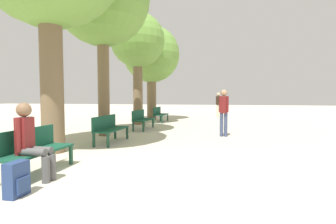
# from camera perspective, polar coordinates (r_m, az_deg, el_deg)

# --- Properties ---
(ground_plane) EXTENTS (80.00, 80.00, 0.00)m
(ground_plane) POSITION_cam_1_polar(r_m,az_deg,el_deg) (4.19, -4.55, -16.22)
(ground_plane) COLOR beige
(bench_row_0) EXTENTS (0.51, 1.57, 0.82)m
(bench_row_0) POSITION_cam_1_polar(r_m,az_deg,el_deg) (5.37, -27.45, -6.94)
(bench_row_0) COLOR #144733
(bench_row_0) RESTS_ON ground_plane
(bench_row_1) EXTENTS (0.51, 1.57, 0.82)m
(bench_row_1) POSITION_cam_1_polar(r_m,az_deg,el_deg) (8.15, -12.73, -3.22)
(bench_row_1) COLOR #144733
(bench_row_1) RESTS_ON ground_plane
(bench_row_2) EXTENTS (0.51, 1.57, 0.82)m
(bench_row_2) POSITION_cam_1_polar(r_m,az_deg,el_deg) (11.20, -5.79, -1.36)
(bench_row_2) COLOR #144733
(bench_row_2) RESTS_ON ground_plane
(bench_row_3) EXTENTS (0.51, 1.57, 0.82)m
(bench_row_3) POSITION_cam_1_polar(r_m,az_deg,el_deg) (14.36, -1.86, -0.29)
(bench_row_3) COLOR #144733
(bench_row_3) RESTS_ON ground_plane
(tree_row_2) EXTENTS (2.70, 2.70, 5.55)m
(tree_row_2) POSITION_cam_1_polar(r_m,az_deg,el_deg) (13.51, -6.65, 14.92)
(tree_row_2) COLOR brown
(tree_row_2) RESTS_ON ground_plane
(tree_row_3) EXTENTS (3.33, 3.33, 5.57)m
(tree_row_3) POSITION_cam_1_polar(r_m,az_deg,el_deg) (15.92, -3.63, 12.23)
(tree_row_3) COLOR brown
(tree_row_3) RESTS_ON ground_plane
(person_seated) EXTENTS (0.63, 0.36, 1.31)m
(person_seated) POSITION_cam_1_polar(r_m,az_deg,el_deg) (4.95, -27.69, -5.35)
(person_seated) COLOR #4C4C4C
(person_seated) RESTS_ON ground_plane
(backpack) EXTENTS (0.22, 0.33, 0.49)m
(backpack) POSITION_cam_1_polar(r_m,az_deg,el_deg) (4.35, -30.02, -12.61)
(backpack) COLOR navy
(backpack) RESTS_ON ground_plane
(pedestrian_near) EXTENTS (0.34, 0.30, 1.66)m
(pedestrian_near) POSITION_cam_1_polar(r_m,az_deg,el_deg) (18.01, 10.90, 1.92)
(pedestrian_near) COLOR beige
(pedestrian_near) RESTS_ON ground_plane
(pedestrian_mid) EXTENTS (0.33, 0.24, 1.65)m
(pedestrian_mid) POSITION_cam_1_polar(r_m,az_deg,el_deg) (9.35, 12.04, 0.49)
(pedestrian_mid) COLOR #384260
(pedestrian_mid) RESTS_ON ground_plane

